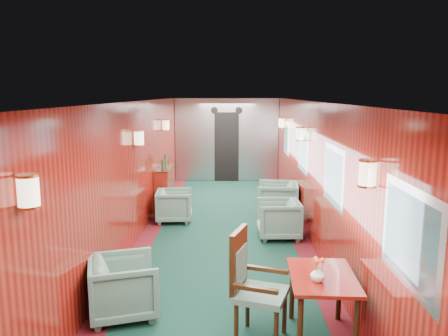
# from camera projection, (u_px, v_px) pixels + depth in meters

# --- Properties ---
(room) EXTENTS (12.00, 12.10, 2.40)m
(room) POSITION_uv_depth(u_px,v_px,m) (223.00, 152.00, 6.75)
(room) COLOR #0D3226
(room) RESTS_ON ground
(bulkhead) EXTENTS (2.98, 0.17, 2.39)m
(bulkhead) POSITION_uv_depth(u_px,v_px,m) (227.00, 140.00, 12.65)
(bulkhead) COLOR #ABADB2
(bulkhead) RESTS_ON ground
(windows_right) EXTENTS (0.02, 8.60, 0.80)m
(windows_right) POSITION_uv_depth(u_px,v_px,m) (315.00, 162.00, 7.00)
(windows_right) COLOR silver
(windows_right) RESTS_ON ground
(wall_sconces) EXTENTS (2.97, 7.97, 0.25)m
(wall_sconces) POSITION_uv_depth(u_px,v_px,m) (223.00, 138.00, 7.28)
(wall_sconces) COLOR beige
(wall_sconces) RESTS_ON ground
(dining_table) EXTENTS (0.70, 0.96, 0.70)m
(dining_table) POSITION_uv_depth(u_px,v_px,m) (322.00, 285.00, 4.47)
(dining_table) COLOR maroon
(dining_table) RESTS_ON ground
(side_chair) EXTENTS (0.64, 0.66, 1.16)m
(side_chair) POSITION_uv_depth(u_px,v_px,m) (251.00, 281.00, 4.48)
(side_chair) COLOR #1F4941
(side_chair) RESTS_ON ground
(credenza) EXTENTS (0.32, 1.03, 1.20)m
(credenza) POSITION_uv_depth(u_px,v_px,m) (165.00, 188.00, 9.64)
(credenza) COLOR maroon
(credenza) RESTS_ON ground
(flower_vase) EXTENTS (0.18, 0.18, 0.15)m
(flower_vase) POSITION_uv_depth(u_px,v_px,m) (318.00, 274.00, 4.28)
(flower_vase) COLOR silver
(flower_vase) RESTS_ON dining_table
(armchair_left_near) EXTENTS (0.94, 0.93, 0.69)m
(armchair_left_near) POSITION_uv_depth(u_px,v_px,m) (124.00, 287.00, 4.99)
(armchair_left_near) COLOR #1F4941
(armchair_left_near) RESTS_ON ground
(armchair_left_far) EXTENTS (0.75, 0.73, 0.64)m
(armchair_left_far) POSITION_uv_depth(u_px,v_px,m) (174.00, 206.00, 8.70)
(armchair_left_far) COLOR #1F4941
(armchair_left_far) RESTS_ON ground
(armchair_right_near) EXTENTS (0.76, 0.74, 0.68)m
(armchair_right_near) POSITION_uv_depth(u_px,v_px,m) (279.00, 219.00, 7.70)
(armchair_right_near) COLOR #1F4941
(armchair_right_near) RESTS_ON ground
(armchair_right_far) EXTENTS (0.90, 0.88, 0.74)m
(armchair_right_far) POSITION_uv_depth(u_px,v_px,m) (277.00, 200.00, 8.95)
(armchair_right_far) COLOR #1F4941
(armchair_right_far) RESTS_ON ground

